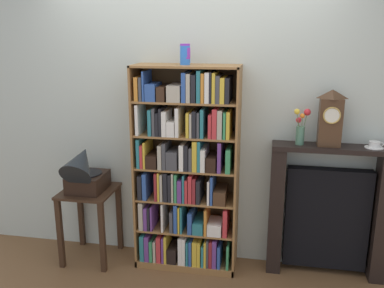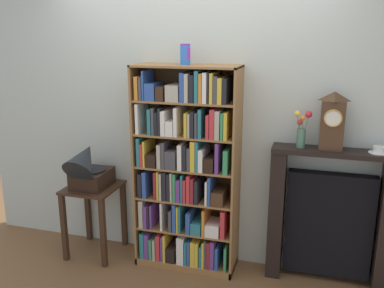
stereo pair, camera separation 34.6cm
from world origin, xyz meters
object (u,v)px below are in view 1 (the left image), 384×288
cup_stack (185,54)px  teacup_with_saucer (374,145)px  side_table_left (90,209)px  mantel_clock (331,118)px  fireplace_mantel (327,212)px  flower_vase (301,128)px  gramophone (84,170)px  bookshelf (186,175)px

cup_stack → teacup_with_saucer: bearing=2.4°
side_table_left → mantel_clock: size_ratio=1.47×
fireplace_mantel → flower_vase: (-0.26, -0.02, 0.73)m
side_table_left → teacup_with_saucer: bearing=3.1°
side_table_left → mantel_clock: mantel_clock is taller
fireplace_mantel → mantel_clock: mantel_clock is taller
fireplace_mantel → mantel_clock: 0.82m
side_table_left → flower_vase: flower_vase is taller
mantel_clock → teacup_with_saucer: bearing=0.3°
side_table_left → mantel_clock: bearing=3.5°
cup_stack → mantel_clock: bearing=3.0°
cup_stack → fireplace_mantel: size_ratio=0.14×
gramophone → teacup_with_saucer: (2.39, 0.20, 0.30)m
mantel_clock → teacup_with_saucer: mantel_clock is taller
bookshelf → mantel_clock: size_ratio=3.92×
cup_stack → mantel_clock: cup_stack is taller
bookshelf → cup_stack: 1.01m
mantel_clock → flower_vase: bearing=179.9°
fireplace_mantel → gramophone: bearing=-174.1°
flower_vase → teacup_with_saucer: bearing=0.2°
gramophone → fireplace_mantel: gramophone is taller
bookshelf → fireplace_mantel: size_ratio=1.55×
fireplace_mantel → teacup_with_saucer: size_ratio=8.00×
bookshelf → side_table_left: bearing=-176.4°
cup_stack → side_table_left: size_ratio=0.25×
cup_stack → gramophone: 1.33m
cup_stack → fireplace_mantel: 1.78m
cup_stack → teacup_with_saucer: cup_stack is taller
gramophone → fireplace_mantel: 2.12m
side_table_left → mantel_clock: 2.23m
fireplace_mantel → teacup_with_saucer: (0.31, -0.02, 0.61)m
gramophone → teacup_with_saucer: 2.42m
bookshelf → gramophone: (-0.88, -0.12, 0.02)m
cup_stack → fireplace_mantel: bearing=3.8°
bookshelf → teacup_with_saucer: size_ratio=12.41×
flower_vase → mantel_clock: bearing=-0.1°
cup_stack → mantel_clock: size_ratio=0.36×
cup_stack → gramophone: (-0.88, -0.13, -0.99)m
cup_stack → mantel_clock: 1.26m
side_table_left → fireplace_mantel: bearing=4.0°
cup_stack → bookshelf: bearing=-68.9°
cup_stack → side_table_left: 1.63m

